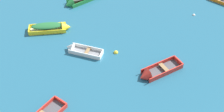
% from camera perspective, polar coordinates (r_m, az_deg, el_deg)
% --- Properties ---
extents(rowboat_yellow_cluster_outer, '(4.15, 1.93, 1.12)m').
position_cam_1_polar(rowboat_yellow_cluster_outer, '(28.98, -11.19, 5.49)').
color(rowboat_yellow_cluster_outer, beige).
rests_on(rowboat_yellow_cluster_outer, ground_plane).
extents(rowboat_white_outer_left, '(3.51, 1.77, 0.96)m').
position_cam_1_polar(rowboat_white_outer_left, '(26.36, -6.73, 1.27)').
color(rowboat_white_outer_left, gray).
rests_on(rowboat_white_outer_left, ground_plane).
extents(rowboat_green_near_camera, '(3.87, 3.65, 1.17)m').
position_cam_1_polar(rowboat_green_near_camera, '(32.66, -6.50, 10.76)').
color(rowboat_green_near_camera, '#99754C').
rests_on(rowboat_green_near_camera, ground_plane).
extents(rowboat_red_cluster_inner, '(3.91, 3.19, 1.14)m').
position_cam_1_polar(rowboat_red_cluster_inner, '(24.26, 7.85, -3.32)').
color(rowboat_red_cluster_inner, '#4C4C51').
rests_on(rowboat_red_cluster_inner, ground_plane).
extents(mooring_buoy_between_boats_right, '(0.30, 0.30, 0.30)m').
position_cam_1_polar(mooring_buoy_between_boats_right, '(31.77, 15.55, 7.62)').
color(mooring_buoy_between_boats_right, silver).
rests_on(mooring_buoy_between_boats_right, ground_plane).
extents(mooring_buoy_central, '(0.41, 0.41, 0.41)m').
position_cam_1_polar(mooring_buoy_central, '(26.13, 0.76, 0.65)').
color(mooring_buoy_central, yellow).
rests_on(mooring_buoy_central, ground_plane).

